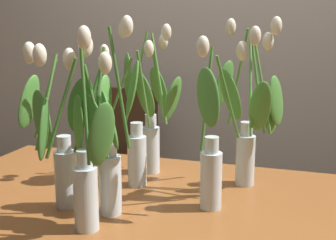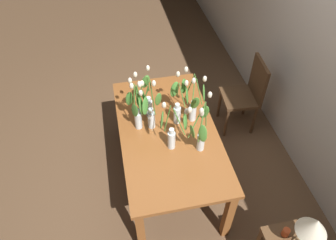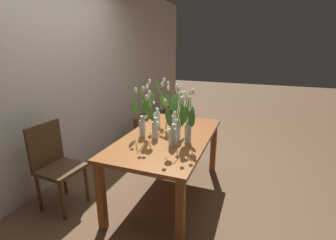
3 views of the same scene
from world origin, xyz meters
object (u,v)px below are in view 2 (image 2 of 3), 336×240
(pillar_candle, at_px, (286,232))
(tulip_vase_0, at_px, (147,100))
(tulip_vase_5, at_px, (149,111))
(tulip_vase_3, at_px, (138,110))
(dining_chair, at_px, (247,92))
(tulip_vase_1, at_px, (178,107))
(tulip_vase_2, at_px, (193,103))
(tulip_vase_4, at_px, (172,133))
(table_lamp, at_px, (314,227))
(dining_table, at_px, (168,137))
(tulip_vase_6, at_px, (201,133))

(pillar_candle, bearing_deg, tulip_vase_0, -147.59)
(pillar_candle, bearing_deg, tulip_vase_5, -143.73)
(tulip_vase_3, height_order, dining_chair, tulip_vase_3)
(tulip_vase_1, bearing_deg, dining_chair, 117.00)
(tulip_vase_2, distance_m, pillar_candle, 1.31)
(tulip_vase_4, relative_size, table_lamp, 1.34)
(tulip_vase_2, bearing_deg, tulip_vase_1, -98.56)
(tulip_vase_3, xyz_separation_m, tulip_vase_4, (0.31, 0.25, -0.03))
(tulip_vase_2, bearing_deg, tulip_vase_5, -88.64)
(dining_table, relative_size, tulip_vase_5, 2.72)
(tulip_vase_0, distance_m, tulip_vase_6, 0.66)
(table_lamp, bearing_deg, tulip_vase_5, -143.61)
(tulip_vase_1, xyz_separation_m, tulip_vase_4, (0.32, -0.13, 0.01))
(tulip_vase_6, height_order, dining_chair, tulip_vase_6)
(tulip_vase_6, distance_m, dining_chair, 1.30)
(tulip_vase_0, height_order, dining_chair, tulip_vase_0)
(tulip_vase_3, relative_size, pillar_candle, 7.46)
(dining_chair, relative_size, pillar_candle, 12.40)
(tulip_vase_0, bearing_deg, tulip_vase_2, 68.14)
(tulip_vase_2, height_order, pillar_candle, tulip_vase_2)
(dining_chair, distance_m, table_lamp, 1.83)
(tulip_vase_0, xyz_separation_m, tulip_vase_1, (0.14, 0.27, -0.00))
(dining_chair, bearing_deg, table_lamp, -9.03)
(tulip_vase_4, bearing_deg, tulip_vase_0, -162.34)
(tulip_vase_5, bearing_deg, tulip_vase_0, 178.44)
(tulip_vase_2, distance_m, table_lamp, 1.38)
(dining_table, distance_m, tulip_vase_5, 0.35)
(tulip_vase_2, xyz_separation_m, tulip_vase_5, (0.01, -0.41, -0.00))
(tulip_vase_2, bearing_deg, tulip_vase_6, -5.85)
(tulip_vase_1, height_order, dining_chair, tulip_vase_1)
(dining_chair, bearing_deg, tulip_vase_5, -67.33)
(tulip_vase_0, height_order, tulip_vase_3, tulip_vase_3)
(tulip_vase_6, height_order, table_lamp, tulip_vase_6)
(tulip_vase_6, distance_m, pillar_candle, 1.01)
(tulip_vase_4, bearing_deg, tulip_vase_5, -152.18)
(tulip_vase_1, height_order, tulip_vase_5, tulip_vase_5)
(tulip_vase_3, height_order, tulip_vase_5, tulip_vase_5)
(tulip_vase_1, relative_size, pillar_candle, 6.82)
(tulip_vase_2, xyz_separation_m, tulip_vase_6, (0.38, -0.04, 0.02))
(tulip_vase_3, height_order, table_lamp, tulip_vase_3)
(tulip_vase_0, height_order, tulip_vase_2, tulip_vase_2)
(tulip_vase_3, xyz_separation_m, dining_chair, (-0.49, 1.31, -0.44))
(tulip_vase_3, height_order, tulip_vase_6, tulip_vase_6)
(tulip_vase_2, height_order, dining_chair, tulip_vase_2)
(tulip_vase_0, relative_size, tulip_vase_1, 1.01)
(pillar_candle, bearing_deg, table_lamp, 37.74)
(dining_table, relative_size, tulip_vase_3, 2.86)
(tulip_vase_2, distance_m, tulip_vase_3, 0.51)
(tulip_vase_2, relative_size, tulip_vase_6, 0.98)
(table_lamp, bearing_deg, pillar_candle, -142.26)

